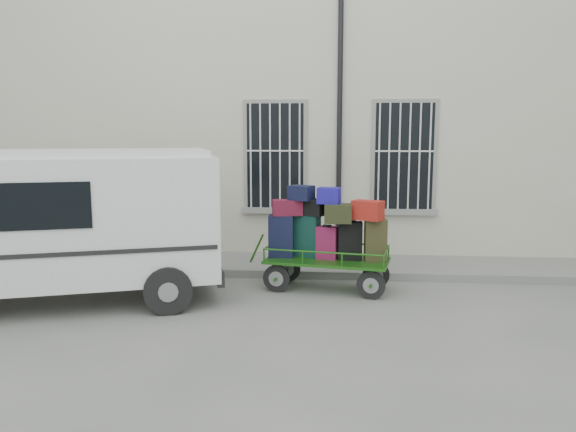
% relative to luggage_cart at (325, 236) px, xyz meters
% --- Properties ---
extents(ground, '(80.00, 80.00, 0.00)m').
position_rel_luggage_cart_xyz_m(ground, '(-0.71, -0.71, -0.96)').
color(ground, '#63635F').
rests_on(ground, ground).
extents(building, '(24.00, 5.15, 6.00)m').
position_rel_luggage_cart_xyz_m(building, '(-0.71, 4.79, 2.04)').
color(building, beige).
rests_on(building, ground).
extents(sidewalk, '(24.00, 1.70, 0.15)m').
position_rel_luggage_cart_xyz_m(sidewalk, '(-0.71, 1.49, -0.88)').
color(sidewalk, slate).
rests_on(sidewalk, ground).
extents(luggage_cart, '(2.54, 1.33, 1.83)m').
position_rel_luggage_cart_xyz_m(luggage_cart, '(0.00, 0.00, 0.00)').
color(luggage_cart, black).
rests_on(luggage_cart, ground).
extents(van, '(5.27, 3.50, 2.47)m').
position_rel_luggage_cart_xyz_m(van, '(-4.17, -1.12, 0.46)').
color(van, silver).
rests_on(van, ground).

